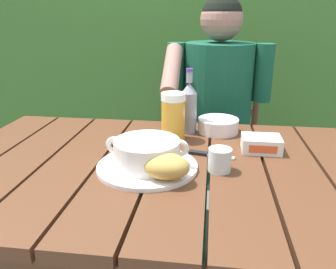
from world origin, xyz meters
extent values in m
cube|color=#532E1C|center=(-0.49, 0.00, 0.73)|extent=(0.15, 0.83, 0.04)
cube|color=#532E1C|center=(-0.32, 0.00, 0.73)|extent=(0.15, 0.83, 0.04)
cube|color=#532E1C|center=(-0.16, 0.00, 0.73)|extent=(0.15, 0.83, 0.04)
cube|color=#532E1C|center=(0.00, 0.00, 0.73)|extent=(0.15, 0.83, 0.04)
cube|color=#532E1C|center=(0.16, 0.00, 0.73)|extent=(0.15, 0.83, 0.04)
cube|color=#532E1C|center=(0.32, 0.00, 0.73)|extent=(0.15, 0.83, 0.04)
cube|color=#532E1C|center=(0.00, 0.39, 0.68)|extent=(1.41, 0.03, 0.08)
cube|color=#532E1C|center=(-0.69, 0.38, 0.36)|extent=(0.06, 0.06, 0.72)
cube|color=#3C6B2D|center=(0.00, 1.71, 0.83)|extent=(4.17, 0.60, 1.65)
cylinder|color=#4C3823|center=(-1.23, 1.86, 0.59)|extent=(0.10, 0.10, 1.18)
cylinder|color=#4C3823|center=(0.90, 1.86, 0.85)|extent=(0.10, 0.10, 1.69)
cylinder|color=#523422|center=(0.33, 0.59, 0.22)|extent=(0.04, 0.04, 0.45)
cylinder|color=#523422|center=(-0.11, 0.59, 0.22)|extent=(0.04, 0.04, 0.45)
cylinder|color=#523422|center=(0.33, 1.01, 0.22)|extent=(0.04, 0.04, 0.45)
cylinder|color=#523422|center=(-0.11, 1.01, 0.22)|extent=(0.04, 0.04, 0.45)
cube|color=#523422|center=(0.11, 0.80, 0.46)|extent=(0.48, 0.45, 0.02)
cylinder|color=#523422|center=(0.33, 1.01, 0.73)|extent=(0.04, 0.04, 0.56)
cylinder|color=#523422|center=(-0.11, 1.01, 0.73)|extent=(0.04, 0.04, 0.56)
cube|color=#523422|center=(0.11, 1.01, 0.64)|extent=(0.44, 0.02, 0.04)
cube|color=#523422|center=(0.11, 1.01, 0.78)|extent=(0.44, 0.02, 0.04)
cube|color=#523422|center=(0.11, 1.01, 0.93)|extent=(0.44, 0.02, 0.04)
cylinder|color=#154E38|center=(0.19, 0.50, 0.23)|extent=(0.11, 0.11, 0.45)
cylinder|color=#154E38|center=(0.19, 0.60, 0.51)|extent=(0.13, 0.40, 0.13)
cylinder|color=#154E38|center=(0.02, 0.50, 0.23)|extent=(0.11, 0.11, 0.45)
cylinder|color=#154E38|center=(0.02, 0.60, 0.51)|extent=(0.13, 0.40, 0.13)
cylinder|color=#154E38|center=(0.11, 0.70, 0.78)|extent=(0.32, 0.32, 0.54)
sphere|color=#97695E|center=(0.11, 0.70, 1.15)|extent=(0.19, 0.19, 0.19)
sphere|color=black|center=(0.11, 0.70, 1.17)|extent=(0.18, 0.18, 0.18)
cylinder|color=#154E38|center=(0.31, 0.68, 0.92)|extent=(0.08, 0.08, 0.26)
cylinder|color=#154E38|center=(-0.09, 0.68, 0.92)|extent=(0.08, 0.08, 0.26)
cylinder|color=#97695E|center=(-0.09, 0.52, 0.95)|extent=(0.07, 0.25, 0.21)
cylinder|color=white|center=(-0.09, -0.04, 0.76)|extent=(0.29, 0.29, 0.01)
cylinder|color=white|center=(-0.09, -0.04, 0.80)|extent=(0.19, 0.19, 0.07)
cylinder|color=orange|center=(-0.09, -0.04, 0.82)|extent=(0.17, 0.17, 0.01)
torus|color=white|center=(-0.19, -0.04, 0.82)|extent=(0.05, 0.01, 0.05)
torus|color=white|center=(0.00, -0.04, 0.82)|extent=(0.05, 0.01, 0.05)
ellipsoid|color=tan|center=(-0.03, -0.11, 0.80)|extent=(0.14, 0.11, 0.07)
cylinder|color=gold|center=(-0.05, 0.22, 0.82)|extent=(0.08, 0.08, 0.14)
cylinder|color=white|center=(-0.05, 0.22, 0.91)|extent=(0.08, 0.08, 0.03)
cylinder|color=gray|center=(0.00, 0.29, 0.83)|extent=(0.06, 0.06, 0.15)
cone|color=gray|center=(0.00, 0.29, 0.92)|extent=(0.06, 0.06, 0.04)
cylinder|color=gray|center=(0.00, 0.29, 0.96)|extent=(0.02, 0.02, 0.04)
cylinder|color=#53389D|center=(0.00, 0.29, 0.98)|extent=(0.02, 0.02, 0.01)
cylinder|color=silver|center=(0.11, -0.03, 0.79)|extent=(0.07, 0.07, 0.07)
cube|color=white|center=(0.25, 0.14, 0.78)|extent=(0.12, 0.09, 0.05)
cube|color=#DC552C|center=(0.25, 0.09, 0.78)|extent=(0.09, 0.00, 0.02)
cube|color=silver|center=(0.10, 0.07, 0.76)|extent=(0.11, 0.04, 0.00)
cube|color=black|center=(0.05, 0.08, 0.76)|extent=(0.06, 0.03, 0.01)
cylinder|color=white|center=(0.11, 0.31, 0.78)|extent=(0.15, 0.15, 0.05)
camera|label=1|loc=(0.08, -0.91, 1.17)|focal=36.19mm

